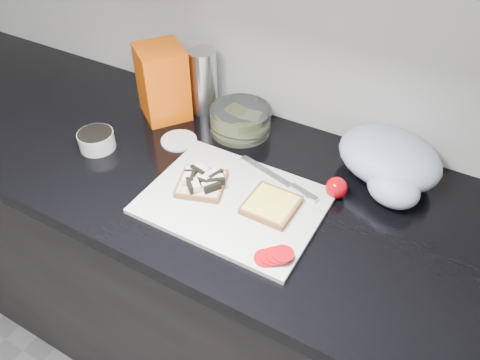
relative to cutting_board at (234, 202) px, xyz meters
name	(u,v)px	position (x,y,z in m)	size (l,w,h in m)	color
base_cabinet	(224,286)	(-0.09, 0.08, -0.48)	(3.50, 0.60, 0.86)	black
countertop	(220,179)	(-0.09, 0.08, -0.03)	(3.50, 0.64, 0.04)	black
cutting_board	(234,202)	(0.00, 0.00, 0.00)	(0.40, 0.30, 0.01)	silver
bread_left	(202,182)	(-0.09, 0.01, 0.02)	(0.14, 0.14, 0.04)	#CCBB8F
bread_right	(271,205)	(0.09, 0.02, 0.01)	(0.12, 0.12, 0.02)	#CCBB8F
tomato_slices	(274,256)	(0.16, -0.11, 0.01)	(0.08, 0.07, 0.02)	#B3040C
knife	(287,183)	(0.08, 0.11, 0.01)	(0.23, 0.08, 0.01)	silver
seed_tub	(96,139)	(-0.42, 0.01, 0.02)	(0.09, 0.09, 0.05)	#A4A9A9
tub_lid	(179,141)	(-0.25, 0.14, 0.00)	(0.10, 0.10, 0.01)	silver
glass_bowl	(241,120)	(-0.13, 0.26, 0.03)	(0.17, 0.17, 0.07)	silver
bread_bag	(163,82)	(-0.36, 0.23, 0.10)	(0.13, 0.12, 0.21)	#D94C03
steel_canister	(203,82)	(-0.27, 0.30, 0.09)	(0.08, 0.08, 0.19)	silver
grocery_bag	(390,161)	(0.28, 0.26, 0.05)	(0.31, 0.29, 0.11)	silver
whole_tomatoes	(336,188)	(0.19, 0.14, 0.02)	(0.05, 0.05, 0.05)	#B3040C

